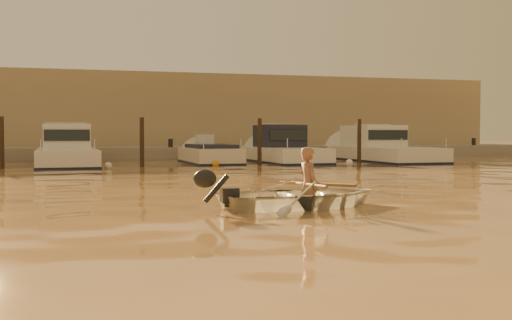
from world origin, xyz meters
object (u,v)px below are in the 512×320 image
object	(u,v)px
dinghy	(304,196)
moored_boat_5	(380,148)
moored_boat_2	(67,151)
moored_boat_3	(210,158)
moored_boat_4	(284,149)
person	(308,185)
waterfront_building	(118,116)

from	to	relation	value
dinghy	moored_boat_5	xyz separation A→B (m)	(10.83, 17.36, 0.42)
moored_boat_2	moored_boat_3	size ratio (longest dim) A/B	1.38
moored_boat_2	moored_boat_4	world-z (taller)	same
person	moored_boat_3	bearing A→B (deg)	-14.69
moored_boat_4	waterfront_building	size ratio (longest dim) A/B	0.16
moored_boat_3	waterfront_building	distance (m)	11.64
waterfront_building	moored_boat_2	bearing A→B (deg)	-105.70
dinghy	moored_boat_5	world-z (taller)	moored_boat_5
person	waterfront_building	distance (m)	28.44
dinghy	person	distance (m)	0.22
moored_boat_4	waterfront_building	bearing A→B (deg)	121.29
person	moored_boat_3	world-z (taller)	person
moored_boat_5	waterfront_building	xyz separation A→B (m)	(-11.74, 11.00, 1.77)
person	moored_boat_5	world-z (taller)	moored_boat_5
moored_boat_2	moored_boat_4	xyz separation A→B (m)	(9.78, 0.00, 0.00)
dinghy	person	bearing A→B (deg)	-90.00
person	dinghy	bearing A→B (deg)	90.00
person	moored_boat_2	xyz separation A→B (m)	(-4.09, 17.35, 0.22)
moored_boat_2	moored_boat_5	xyz separation A→B (m)	(14.83, 0.00, 0.00)
dinghy	moored_boat_4	size ratio (longest dim) A/B	0.43
dinghy	waterfront_building	distance (m)	28.46
dinghy	moored_boat_3	world-z (taller)	moored_boat_3
moored_boat_3	moored_boat_4	distance (m)	3.60
dinghy	waterfront_building	bearing A→B (deg)	-5.93
dinghy	moored_boat_5	distance (m)	20.47
person	waterfront_building	bearing A→B (deg)	-5.73
moored_boat_4	dinghy	bearing A→B (deg)	-108.42
moored_boat_2	person	bearing A→B (deg)	-76.72
moored_boat_4	moored_boat_5	distance (m)	5.05
moored_boat_2	moored_boat_5	distance (m)	14.83
moored_boat_4	moored_boat_5	bearing A→B (deg)	0.00
dinghy	moored_boat_2	xyz separation A→B (m)	(-4.00, 17.36, 0.42)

